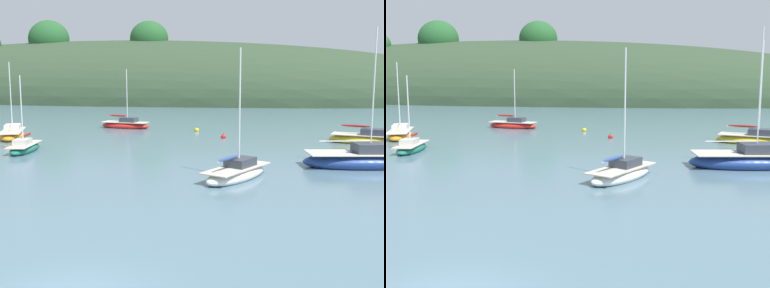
% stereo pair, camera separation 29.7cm
% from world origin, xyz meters
% --- Properties ---
extents(far_shoreline_hill, '(150.00, 36.00, 26.80)m').
position_xyz_m(far_shoreline_hill, '(-25.15, 82.00, 0.11)').
color(far_shoreline_hill, '#2D422B').
rests_on(far_shoreline_hill, ground).
extents(sailboat_teal_outer, '(6.46, 3.64, 8.59)m').
position_xyz_m(sailboat_teal_outer, '(12.93, 30.29, 0.39)').
color(sailboat_teal_outer, gold).
rests_on(sailboat_teal_outer, ground).
extents(sailboat_blue_center, '(4.07, 5.69, 7.48)m').
position_xyz_m(sailboat_blue_center, '(3.32, 15.44, 0.35)').
color(sailboat_blue_center, white).
rests_on(sailboat_blue_center, ground).
extents(sailboat_grey_yawl, '(8.04, 3.91, 8.93)m').
position_xyz_m(sailboat_grey_yawl, '(11.01, 20.15, 0.45)').
color(sailboat_grey_yawl, navy).
rests_on(sailboat_grey_yawl, ground).
extents(sailboat_yellow_far, '(5.46, 2.55, 6.25)m').
position_xyz_m(sailboat_yellow_far, '(-9.96, 37.25, 0.34)').
color(sailboat_yellow_far, red).
rests_on(sailboat_yellow_far, ground).
extents(sailboat_black_sloop, '(2.33, 4.83, 5.81)m').
position_xyz_m(sailboat_black_sloop, '(-13.02, 21.91, 0.31)').
color(sailboat_black_sloop, '#196B56').
rests_on(sailboat_black_sloop, ground).
extents(sailboat_red_portside, '(3.95, 6.02, 6.90)m').
position_xyz_m(sailboat_red_portside, '(-17.65, 28.39, 0.35)').
color(sailboat_red_portside, orange).
rests_on(sailboat_red_portside, ground).
extents(mooring_buoy_outer, '(0.44, 0.44, 0.54)m').
position_xyz_m(mooring_buoy_outer, '(-2.22, 35.86, 0.12)').
color(mooring_buoy_outer, yellow).
rests_on(mooring_buoy_outer, ground).
extents(mooring_buoy_inner, '(0.44, 0.44, 0.54)m').
position_xyz_m(mooring_buoy_inner, '(0.87, 31.49, 0.12)').
color(mooring_buoy_inner, red).
rests_on(mooring_buoy_inner, ground).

